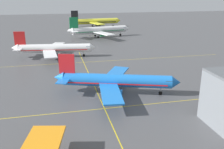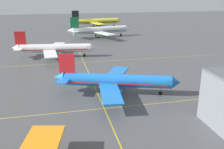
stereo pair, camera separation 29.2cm
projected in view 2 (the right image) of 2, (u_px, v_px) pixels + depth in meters
The scene contains 5 objects.
airliner_second_row at pixel (115, 81), 65.36m from camera, with size 32.23×27.55×10.27m.
airliner_third_row at pixel (54, 48), 101.96m from camera, with size 33.83×28.91×10.52m.
airliner_far_left_stand at pixel (100, 30), 146.24m from camera, with size 38.40×32.70×11.97m.
airliner_far_right_stand at pixel (96, 21), 187.95m from camera, with size 39.45×33.98×12.27m.
taxiway_markings at pixel (104, 109), 57.71m from camera, with size 113.04×134.09×0.01m.
Camera 2 is at (-9.65, -12.85, 25.50)m, focal length 40.51 mm.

